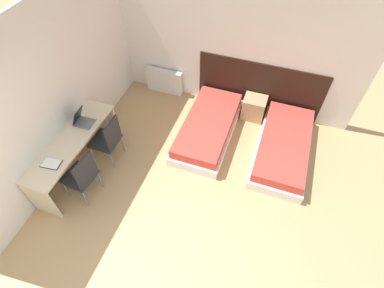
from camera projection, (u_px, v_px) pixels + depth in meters
The scene contains 13 objects.
ground_plane at pixel (137, 287), 4.01m from camera, with size 20.00×20.00×0.00m, color tan.
wall_back at pixel (226, 44), 5.41m from camera, with size 5.11×0.05×2.70m.
wall_left at pixel (62, 86), 4.64m from camera, with size 0.05×4.97×2.70m.
headboard_panel at pixel (259, 88), 5.83m from camera, with size 2.43×0.03×1.12m.
bed_near_window at pixel (208, 128), 5.66m from camera, with size 0.91×1.93×0.38m.
bed_near_door at pixel (283, 147), 5.36m from camera, with size 0.91×1.93×0.38m.
nightstand at pixel (254, 108), 5.95m from camera, with size 0.44×0.37×0.47m.
radiator at pixel (164, 81), 6.43m from camera, with size 0.79×0.12×0.56m.
desk at pixel (73, 147), 4.85m from camera, with size 0.52×1.88×0.74m.
chair_near_laptop at pixel (108, 139), 5.04m from camera, with size 0.44×0.44×0.95m.
chair_near_notebook at pixel (82, 175), 4.56m from camera, with size 0.49×0.49×0.95m.
laptop at pixel (82, 120), 4.92m from camera, with size 0.32×0.26×0.29m.
open_notebook at pixel (51, 163), 4.42m from camera, with size 0.30×0.22×0.02m.
Camera 1 is at (1.07, -0.81, 4.30)m, focal length 28.00 mm.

